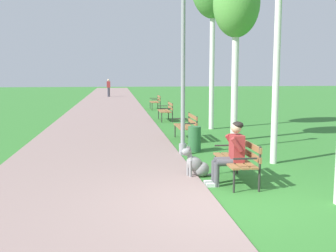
{
  "coord_description": "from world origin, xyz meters",
  "views": [
    {
      "loc": [
        -1.91,
        -6.35,
        2.17
      ],
      "look_at": [
        -0.66,
        3.34,
        0.9
      ],
      "focal_mm": 43.38,
      "sensor_mm": 36.0,
      "label": 1
    }
  ],
  "objects_px": {
    "birch_tree_third": "(236,6)",
    "person_seated_on_near_bench": "(231,151)",
    "park_bench_furthest": "(156,101)",
    "dog_grey": "(197,165)",
    "park_bench_near": "(239,157)",
    "litter_bin": "(194,139)",
    "lamp_post_near": "(183,62)",
    "park_bench_far": "(166,110)",
    "park_bench_mid": "(187,125)",
    "pedestrian_distant": "(109,88)"
  },
  "relations": [
    {
      "from": "birch_tree_third",
      "to": "person_seated_on_near_bench",
      "type": "bearing_deg",
      "value": -107.05
    },
    {
      "from": "park_bench_furthest",
      "to": "dog_grey",
      "type": "relative_size",
      "value": 1.83
    },
    {
      "from": "park_bench_near",
      "to": "litter_bin",
      "type": "bearing_deg",
      "value": 94.39
    },
    {
      "from": "person_seated_on_near_bench",
      "to": "litter_bin",
      "type": "relative_size",
      "value": 1.79
    },
    {
      "from": "park_bench_furthest",
      "to": "lamp_post_near",
      "type": "relative_size",
      "value": 0.32
    },
    {
      "from": "birch_tree_third",
      "to": "park_bench_near",
      "type": "bearing_deg",
      "value": -105.38
    },
    {
      "from": "birch_tree_third",
      "to": "litter_bin",
      "type": "distance_m",
      "value": 4.55
    },
    {
      "from": "park_bench_near",
      "to": "lamp_post_near",
      "type": "xyz_separation_m",
      "value": [
        -0.66,
        2.88,
        1.94
      ]
    },
    {
      "from": "park_bench_far",
      "to": "lamp_post_near",
      "type": "height_order",
      "value": "lamp_post_near"
    },
    {
      "from": "park_bench_mid",
      "to": "birch_tree_third",
      "type": "xyz_separation_m",
      "value": [
        1.5,
        -0.24,
        3.75
      ]
    },
    {
      "from": "person_seated_on_near_bench",
      "to": "litter_bin",
      "type": "height_order",
      "value": "person_seated_on_near_bench"
    },
    {
      "from": "park_bench_far",
      "to": "park_bench_furthest",
      "type": "relative_size",
      "value": 1.0
    },
    {
      "from": "birch_tree_third",
      "to": "dog_grey",
      "type": "bearing_deg",
      "value": -115.34
    },
    {
      "from": "lamp_post_near",
      "to": "birch_tree_third",
      "type": "height_order",
      "value": "birch_tree_third"
    },
    {
      "from": "park_bench_mid",
      "to": "dog_grey",
      "type": "height_order",
      "value": "park_bench_mid"
    },
    {
      "from": "birch_tree_third",
      "to": "pedestrian_distant",
      "type": "relative_size",
      "value": 3.28
    },
    {
      "from": "person_seated_on_near_bench",
      "to": "birch_tree_third",
      "type": "bearing_deg",
      "value": 72.95
    },
    {
      "from": "park_bench_near",
      "to": "park_bench_mid",
      "type": "relative_size",
      "value": 1.0
    },
    {
      "from": "park_bench_near",
      "to": "park_bench_mid",
      "type": "distance_m",
      "value": 5.22
    },
    {
      "from": "person_seated_on_near_bench",
      "to": "dog_grey",
      "type": "height_order",
      "value": "person_seated_on_near_bench"
    },
    {
      "from": "park_bench_far",
      "to": "dog_grey",
      "type": "xyz_separation_m",
      "value": [
        -0.64,
        -10.26,
        -0.25
      ]
    },
    {
      "from": "dog_grey",
      "to": "park_bench_furthest",
      "type": "bearing_deg",
      "value": 87.38
    },
    {
      "from": "lamp_post_near",
      "to": "pedestrian_distant",
      "type": "bearing_deg",
      "value": 95.12
    },
    {
      "from": "park_bench_mid",
      "to": "park_bench_far",
      "type": "relative_size",
      "value": 1.0
    },
    {
      "from": "park_bench_mid",
      "to": "person_seated_on_near_bench",
      "type": "bearing_deg",
      "value": -90.87
    },
    {
      "from": "park_bench_far",
      "to": "person_seated_on_near_bench",
      "type": "distance_m",
      "value": 10.92
    },
    {
      "from": "park_bench_furthest",
      "to": "park_bench_mid",
      "type": "bearing_deg",
      "value": -90.56
    },
    {
      "from": "person_seated_on_near_bench",
      "to": "dog_grey",
      "type": "relative_size",
      "value": 1.53
    },
    {
      "from": "park_bench_near",
      "to": "person_seated_on_near_bench",
      "type": "relative_size",
      "value": 1.2
    },
    {
      "from": "park_bench_mid",
      "to": "park_bench_furthest",
      "type": "bearing_deg",
      "value": 89.44
    },
    {
      "from": "park_bench_furthest",
      "to": "dog_grey",
      "type": "bearing_deg",
      "value": -92.62
    },
    {
      "from": "park_bench_mid",
      "to": "park_bench_furthest",
      "type": "distance_m",
      "value": 11.51
    },
    {
      "from": "dog_grey",
      "to": "lamp_post_near",
      "type": "distance_m",
      "value": 3.24
    },
    {
      "from": "lamp_post_near",
      "to": "birch_tree_third",
      "type": "distance_m",
      "value": 3.44
    },
    {
      "from": "park_bench_mid",
      "to": "birch_tree_third",
      "type": "bearing_deg",
      "value": -9.09
    },
    {
      "from": "park_bench_far",
      "to": "litter_bin",
      "type": "relative_size",
      "value": 2.14
    },
    {
      "from": "litter_bin",
      "to": "dog_grey",
      "type": "bearing_deg",
      "value": -100.04
    },
    {
      "from": "park_bench_far",
      "to": "pedestrian_distant",
      "type": "relative_size",
      "value": 0.91
    },
    {
      "from": "park_bench_furthest",
      "to": "pedestrian_distant",
      "type": "xyz_separation_m",
      "value": [
        -3.05,
        13.04,
        0.33
      ]
    },
    {
      "from": "park_bench_furthest",
      "to": "dog_grey",
      "type": "xyz_separation_m",
      "value": [
        -0.74,
        -16.23,
        -0.25
      ]
    },
    {
      "from": "park_bench_far",
      "to": "dog_grey",
      "type": "bearing_deg",
      "value": -93.55
    },
    {
      "from": "park_bench_mid",
      "to": "lamp_post_near",
      "type": "distance_m",
      "value": 3.09
    },
    {
      "from": "park_bench_near",
      "to": "pedestrian_distant",
      "type": "bearing_deg",
      "value": 95.88
    },
    {
      "from": "person_seated_on_near_bench",
      "to": "lamp_post_near",
      "type": "relative_size",
      "value": 0.26
    },
    {
      "from": "park_bench_near",
      "to": "litter_bin",
      "type": "height_order",
      "value": "park_bench_near"
    },
    {
      "from": "lamp_post_near",
      "to": "pedestrian_distant",
      "type": "relative_size",
      "value": 2.88
    },
    {
      "from": "park_bench_far",
      "to": "litter_bin",
      "type": "bearing_deg",
      "value": -91.05
    },
    {
      "from": "person_seated_on_near_bench",
      "to": "litter_bin",
      "type": "xyz_separation_m",
      "value": [
        -0.05,
        3.48,
        -0.33
      ]
    },
    {
      "from": "park_bench_furthest",
      "to": "pedestrian_distant",
      "type": "height_order",
      "value": "pedestrian_distant"
    },
    {
      "from": "park_bench_far",
      "to": "person_seated_on_near_bench",
      "type": "height_order",
      "value": "person_seated_on_near_bench"
    }
  ]
}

